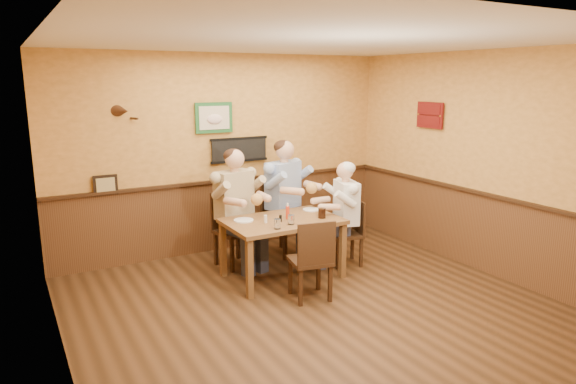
% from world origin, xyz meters
% --- Properties ---
extents(room, '(5.02, 5.03, 2.81)m').
position_xyz_m(room, '(0.13, 0.17, 1.69)').
color(room, '#35200F').
rests_on(room, ground).
extents(dining_table, '(1.40, 0.90, 0.75)m').
position_xyz_m(dining_table, '(0.12, 1.08, 0.66)').
color(dining_table, brown).
rests_on(dining_table, ground).
extents(chair_back_left, '(0.54, 0.54, 0.99)m').
position_xyz_m(chair_back_left, '(-0.23, 1.76, 0.49)').
color(chair_back_left, '#382212').
rests_on(chair_back_left, ground).
extents(chair_back_right, '(0.61, 0.61, 1.02)m').
position_xyz_m(chair_back_right, '(0.56, 1.87, 0.51)').
color(chair_back_right, '#382212').
rests_on(chair_back_right, ground).
extents(chair_right_end, '(0.50, 0.50, 0.87)m').
position_xyz_m(chair_right_end, '(1.08, 1.08, 0.44)').
color(chair_right_end, '#382212').
rests_on(chair_right_end, ground).
extents(chair_near_side, '(0.51, 0.51, 0.94)m').
position_xyz_m(chair_near_side, '(0.08, 0.38, 0.47)').
color(chair_near_side, '#382212').
rests_on(chair_near_side, ground).
extents(diner_tan_shirt, '(0.78, 0.78, 1.41)m').
position_xyz_m(diner_tan_shirt, '(-0.23, 1.76, 0.71)').
color(diner_tan_shirt, tan).
rests_on(diner_tan_shirt, ground).
extents(diner_blue_polo, '(0.87, 0.87, 1.46)m').
position_xyz_m(diner_blue_polo, '(0.56, 1.87, 0.73)').
color(diner_blue_polo, '#8CA4D2').
rests_on(diner_blue_polo, ground).
extents(diner_white_elder, '(0.71, 0.71, 1.25)m').
position_xyz_m(diner_white_elder, '(1.08, 1.08, 0.62)').
color(diner_white_elder, silver).
rests_on(diner_white_elder, ground).
extents(water_glass_left, '(0.08, 0.08, 0.12)m').
position_xyz_m(water_glass_left, '(-0.13, 0.76, 0.81)').
color(water_glass_left, white).
rests_on(water_glass_left, dining_table).
extents(water_glass_mid, '(0.09, 0.09, 0.12)m').
position_xyz_m(water_glass_mid, '(0.10, 0.84, 0.81)').
color(water_glass_mid, silver).
rests_on(water_glass_mid, dining_table).
extents(cola_tumbler, '(0.10, 0.10, 0.12)m').
position_xyz_m(cola_tumbler, '(0.58, 0.90, 0.81)').
color(cola_tumbler, black).
rests_on(cola_tumbler, dining_table).
extents(hot_sauce_bottle, '(0.05, 0.05, 0.18)m').
position_xyz_m(hot_sauce_bottle, '(0.19, 1.07, 0.84)').
color(hot_sauce_bottle, red).
rests_on(hot_sauce_bottle, dining_table).
extents(salt_shaker, '(0.04, 0.04, 0.09)m').
position_xyz_m(salt_shaker, '(-0.13, 1.05, 0.80)').
color(salt_shaker, silver).
rests_on(salt_shaker, dining_table).
extents(pepper_shaker, '(0.04, 0.04, 0.08)m').
position_xyz_m(pepper_shaker, '(0.05, 1.00, 0.79)').
color(pepper_shaker, black).
rests_on(pepper_shaker, dining_table).
extents(plate_far_left, '(0.28, 0.28, 0.02)m').
position_xyz_m(plate_far_left, '(-0.33, 1.26, 0.76)').
color(plate_far_left, white).
rests_on(plate_far_left, dining_table).
extents(plate_far_right, '(0.27, 0.27, 0.01)m').
position_xyz_m(plate_far_right, '(0.67, 1.30, 0.76)').
color(plate_far_right, silver).
rests_on(plate_far_right, dining_table).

